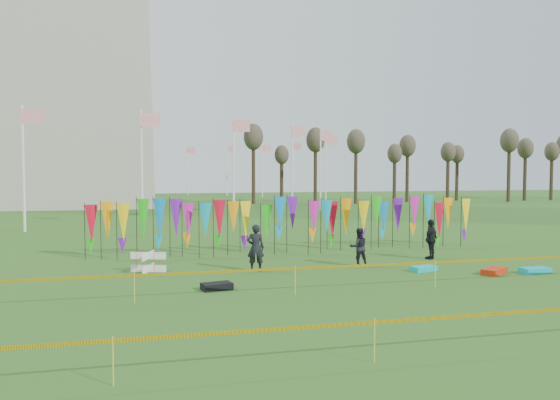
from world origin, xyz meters
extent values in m
plane|color=#2B5618|center=(0.00, 0.00, 0.00)|extent=(160.00, 160.00, 0.00)
cylinder|color=white|center=(14.00, 48.00, 4.00)|extent=(0.16, 0.16, 8.00)
plane|color=red|center=(14.60, 48.00, 7.30)|extent=(1.40, 0.00, 1.40)
cylinder|color=white|center=(13.05, 55.25, 4.00)|extent=(0.16, 0.16, 8.00)
plane|color=red|center=(13.65, 55.25, 7.30)|extent=(1.40, 0.00, 1.40)
cylinder|color=white|center=(10.25, 62.00, 4.00)|extent=(0.16, 0.16, 8.00)
plane|color=red|center=(10.85, 62.00, 7.30)|extent=(1.40, 0.00, 1.40)
cylinder|color=white|center=(5.80, 67.80, 4.00)|extent=(0.16, 0.16, 8.00)
plane|color=red|center=(6.40, 67.80, 7.30)|extent=(1.40, 0.00, 1.40)
cylinder|color=white|center=(0.00, 72.25, 4.00)|extent=(0.16, 0.16, 8.00)
plane|color=red|center=(0.60, 72.25, 7.30)|extent=(1.40, 0.00, 1.40)
cylinder|color=white|center=(-6.75, 75.05, 4.00)|extent=(0.16, 0.16, 8.00)
plane|color=red|center=(-6.15, 75.05, 7.30)|extent=(1.40, 0.00, 1.40)
cylinder|color=white|center=(-14.00, 76.00, 4.00)|extent=(0.16, 0.16, 8.00)
plane|color=red|center=(-13.40, 76.00, 7.30)|extent=(1.40, 0.00, 1.40)
cylinder|color=white|center=(-21.25, 75.05, 4.00)|extent=(0.16, 0.16, 8.00)
plane|color=red|center=(-20.65, 75.05, 7.30)|extent=(1.40, 0.00, 1.40)
plane|color=red|center=(-27.40, 72.25, 7.30)|extent=(1.40, 0.00, 1.40)
cylinder|color=white|center=(-14.00, 20.00, 4.00)|extent=(0.16, 0.16, 8.00)
plane|color=red|center=(-13.40, 20.00, 7.30)|extent=(1.40, 0.00, 1.40)
cylinder|color=white|center=(-6.75, 20.95, 4.00)|extent=(0.16, 0.16, 8.00)
plane|color=red|center=(-6.15, 20.95, 7.30)|extent=(1.40, 0.00, 1.40)
cylinder|color=white|center=(0.00, 23.75, 4.00)|extent=(0.16, 0.16, 8.00)
plane|color=red|center=(0.60, 23.75, 7.30)|extent=(1.40, 0.00, 1.40)
cylinder|color=white|center=(5.80, 28.20, 4.00)|extent=(0.16, 0.16, 8.00)
plane|color=red|center=(6.40, 28.20, 7.30)|extent=(1.40, 0.00, 1.40)
cylinder|color=white|center=(10.25, 34.00, 4.00)|extent=(0.16, 0.16, 8.00)
plane|color=red|center=(10.85, 34.00, 7.30)|extent=(1.40, 0.00, 1.40)
cylinder|color=white|center=(13.05, 40.75, 4.00)|extent=(0.16, 0.16, 8.00)
plane|color=red|center=(13.65, 40.75, 7.30)|extent=(1.40, 0.00, 1.40)
cylinder|color=black|center=(-9.00, 7.29, 1.25)|extent=(0.03, 0.03, 2.51)
cone|color=red|center=(-8.72, 7.29, 1.63)|extent=(0.64, 0.64, 1.60)
cylinder|color=black|center=(-8.31, 7.29, 1.25)|extent=(0.03, 0.03, 2.51)
cone|color=#FF9308|center=(-8.03, 7.29, 1.63)|extent=(0.64, 0.64, 1.60)
cylinder|color=black|center=(-7.62, 7.29, 1.25)|extent=(0.03, 0.03, 2.51)
cone|color=yellow|center=(-7.34, 7.29, 1.63)|extent=(0.64, 0.64, 1.60)
cylinder|color=black|center=(-6.92, 7.29, 1.25)|extent=(0.03, 0.03, 2.51)
cone|color=#1DBA15|center=(-6.64, 7.29, 1.63)|extent=(0.64, 0.64, 1.60)
cylinder|color=black|center=(-6.23, 7.29, 1.25)|extent=(0.03, 0.03, 2.51)
cone|color=#0B76C8|center=(-5.95, 7.29, 1.63)|extent=(0.64, 0.64, 1.60)
cylinder|color=black|center=(-5.54, 7.29, 1.25)|extent=(0.03, 0.03, 2.51)
cone|color=#6B12A4|center=(-5.26, 7.29, 1.63)|extent=(0.64, 0.64, 1.60)
cylinder|color=black|center=(-4.85, 7.29, 1.25)|extent=(0.03, 0.03, 2.51)
cone|color=#D617A0|center=(-4.57, 7.29, 1.63)|extent=(0.64, 0.64, 1.60)
cylinder|color=black|center=(-4.15, 7.29, 1.25)|extent=(0.03, 0.03, 2.51)
cone|color=#0C97BE|center=(-3.87, 7.29, 1.63)|extent=(0.64, 0.64, 1.60)
cylinder|color=black|center=(-3.46, 7.29, 1.25)|extent=(0.03, 0.03, 2.51)
cone|color=red|center=(-3.18, 7.29, 1.63)|extent=(0.64, 0.64, 1.60)
cylinder|color=black|center=(-2.77, 7.29, 1.25)|extent=(0.03, 0.03, 2.51)
cone|color=#FF9308|center=(-2.49, 7.29, 1.63)|extent=(0.64, 0.64, 1.60)
cylinder|color=black|center=(-2.08, 7.29, 1.25)|extent=(0.03, 0.03, 2.51)
cone|color=yellow|center=(-1.80, 7.29, 1.63)|extent=(0.64, 0.64, 1.60)
cylinder|color=black|center=(-1.38, 7.29, 1.25)|extent=(0.03, 0.03, 2.51)
cone|color=#1DBA15|center=(-1.10, 7.29, 1.63)|extent=(0.64, 0.64, 1.60)
cylinder|color=black|center=(-0.69, 7.29, 1.25)|extent=(0.03, 0.03, 2.51)
cone|color=#0B76C8|center=(-0.41, 7.29, 1.63)|extent=(0.64, 0.64, 1.60)
cylinder|color=black|center=(0.00, 7.29, 1.25)|extent=(0.03, 0.03, 2.51)
cone|color=#6B12A4|center=(0.28, 7.29, 1.63)|extent=(0.64, 0.64, 1.60)
cylinder|color=black|center=(0.69, 7.29, 1.25)|extent=(0.03, 0.03, 2.51)
cone|color=#D617A0|center=(0.97, 7.29, 1.63)|extent=(0.64, 0.64, 1.60)
cylinder|color=black|center=(1.38, 7.29, 1.25)|extent=(0.03, 0.03, 2.51)
cone|color=#0C97BE|center=(1.66, 7.29, 1.63)|extent=(0.64, 0.64, 1.60)
cylinder|color=black|center=(2.08, 7.29, 1.25)|extent=(0.03, 0.03, 2.51)
cone|color=red|center=(2.36, 7.29, 1.63)|extent=(0.64, 0.64, 1.60)
cylinder|color=black|center=(2.77, 7.29, 1.25)|extent=(0.03, 0.03, 2.51)
cone|color=#FF9308|center=(3.05, 7.29, 1.63)|extent=(0.64, 0.64, 1.60)
cylinder|color=black|center=(3.46, 7.29, 1.25)|extent=(0.03, 0.03, 2.51)
cone|color=yellow|center=(3.74, 7.29, 1.63)|extent=(0.64, 0.64, 1.60)
cylinder|color=black|center=(4.15, 7.29, 1.25)|extent=(0.03, 0.03, 2.51)
cone|color=#1DBA15|center=(4.43, 7.29, 1.63)|extent=(0.64, 0.64, 1.60)
cylinder|color=black|center=(4.85, 7.29, 1.25)|extent=(0.03, 0.03, 2.51)
cone|color=#0B76C8|center=(5.13, 7.29, 1.63)|extent=(0.64, 0.64, 1.60)
cylinder|color=black|center=(5.54, 7.29, 1.25)|extent=(0.03, 0.03, 2.51)
cone|color=#6B12A4|center=(5.82, 7.29, 1.63)|extent=(0.64, 0.64, 1.60)
cylinder|color=black|center=(6.23, 7.29, 1.25)|extent=(0.03, 0.03, 2.51)
cone|color=#D617A0|center=(6.51, 7.29, 1.63)|extent=(0.64, 0.64, 1.60)
cylinder|color=black|center=(6.92, 7.29, 1.25)|extent=(0.03, 0.03, 2.51)
cone|color=#0C97BE|center=(7.20, 7.29, 1.63)|extent=(0.64, 0.64, 1.60)
cylinder|color=black|center=(7.62, 7.29, 1.25)|extent=(0.03, 0.03, 2.51)
cone|color=red|center=(7.90, 7.29, 1.63)|extent=(0.64, 0.64, 1.60)
cylinder|color=black|center=(8.31, 7.29, 1.25)|extent=(0.03, 0.03, 2.51)
cone|color=#FF9308|center=(8.59, 7.29, 1.63)|extent=(0.64, 0.64, 1.60)
cylinder|color=black|center=(9.00, 7.29, 1.25)|extent=(0.03, 0.03, 2.51)
cone|color=yellow|center=(9.28, 7.29, 1.63)|extent=(0.64, 0.64, 1.60)
cube|color=#FCC605|center=(0.00, -1.18, 0.82)|extent=(26.00, 0.01, 0.08)
cylinder|color=gold|center=(-7.00, -1.18, 0.45)|extent=(0.02, 0.02, 0.90)
cylinder|color=gold|center=(-2.00, -1.18, 0.45)|extent=(0.02, 0.02, 0.90)
cylinder|color=gold|center=(3.00, -1.18, 0.45)|extent=(0.02, 0.02, 0.90)
cube|color=#FCC605|center=(0.00, -7.40, 0.82)|extent=(26.00, 0.01, 0.08)
cylinder|color=gold|center=(-7.00, -7.40, 0.45)|extent=(0.02, 0.02, 0.90)
cylinder|color=gold|center=(-2.00, -7.40, 0.45)|extent=(0.02, 0.02, 0.90)
cylinder|color=#3B2B1D|center=(6.00, 44.00, 3.20)|extent=(0.44, 0.44, 6.40)
ellipsoid|color=#463D2F|center=(6.00, 44.00, 6.56)|extent=(1.92, 1.92, 2.56)
cylinder|color=#3B2B1D|center=(10.00, 44.00, 3.20)|extent=(0.44, 0.44, 6.40)
ellipsoid|color=#463D2F|center=(10.00, 44.00, 6.56)|extent=(1.92, 1.92, 2.56)
cylinder|color=#3B2B1D|center=(14.00, 44.00, 3.20)|extent=(0.44, 0.44, 6.40)
ellipsoid|color=#463D2F|center=(14.00, 44.00, 6.56)|extent=(1.92, 1.92, 2.56)
cylinder|color=#3B2B1D|center=(18.00, 44.00, 3.20)|extent=(0.44, 0.44, 6.40)
ellipsoid|color=#463D2F|center=(18.00, 44.00, 6.56)|extent=(1.92, 1.92, 2.56)
cylinder|color=#3B2B1D|center=(22.00, 44.00, 3.20)|extent=(0.44, 0.44, 6.40)
ellipsoid|color=#463D2F|center=(22.00, 44.00, 6.56)|extent=(1.92, 1.92, 2.56)
cylinder|color=#3B2B1D|center=(26.00, 44.00, 3.20)|extent=(0.44, 0.44, 6.40)
ellipsoid|color=#463D2F|center=(26.00, 44.00, 6.56)|extent=(1.92, 1.92, 2.56)
cylinder|color=#3B2B1D|center=(30.00, 44.00, 3.20)|extent=(0.44, 0.44, 6.40)
ellipsoid|color=#463D2F|center=(30.00, 44.00, 6.56)|extent=(1.92, 1.92, 2.56)
cylinder|color=#3B2B1D|center=(34.00, 44.00, 3.20)|extent=(0.44, 0.44, 6.40)
ellipsoid|color=#463D2F|center=(34.00, 44.00, 6.56)|extent=(1.92, 1.92, 2.56)
cylinder|color=#3B2B1D|center=(38.00, 44.00, 3.20)|extent=(0.44, 0.44, 6.40)
ellipsoid|color=#463D2F|center=(38.00, 44.00, 6.56)|extent=(1.92, 1.92, 2.56)
cylinder|color=#3B2B1D|center=(42.00, 44.00, 3.20)|extent=(0.44, 0.44, 6.40)
ellipsoid|color=#463D2F|center=(42.00, 44.00, 6.56)|extent=(1.92, 1.92, 2.56)
cylinder|color=#3B2B1D|center=(46.00, 44.00, 3.20)|extent=(0.44, 0.44, 6.40)
ellipsoid|color=#463D2F|center=(46.00, 44.00, 6.56)|extent=(1.92, 1.92, 2.56)
cylinder|color=red|center=(-6.75, 3.42, 0.39)|extent=(0.02, 0.02, 0.79)
cylinder|color=red|center=(-6.06, 3.42, 0.39)|extent=(0.02, 0.02, 0.79)
cylinder|color=red|center=(-6.75, 4.10, 0.39)|extent=(0.02, 0.02, 0.79)
cylinder|color=red|center=(-6.06, 4.10, 0.39)|extent=(0.02, 0.02, 0.79)
imported|color=black|center=(-2.40, 2.99, 0.91)|extent=(0.75, 0.61, 1.82)
imported|color=black|center=(1.88, 3.14, 0.77)|extent=(0.79, 0.52, 1.55)
imported|color=black|center=(5.62, 4.05, 0.87)|extent=(1.17, 1.08, 1.75)
cube|color=#0CB8BE|center=(3.88, 1.49, 0.10)|extent=(1.09, 0.72, 0.20)
cube|color=red|center=(6.16, 0.33, 0.11)|extent=(1.32, 1.13, 0.22)
cube|color=black|center=(-4.25, 0.10, 0.11)|extent=(1.06, 0.75, 0.22)
cube|color=#0DADC0|center=(7.75, 0.11, 0.11)|extent=(1.14, 0.60, 0.21)
camera|label=1|loc=(-6.40, -17.38, 3.83)|focal=35.00mm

